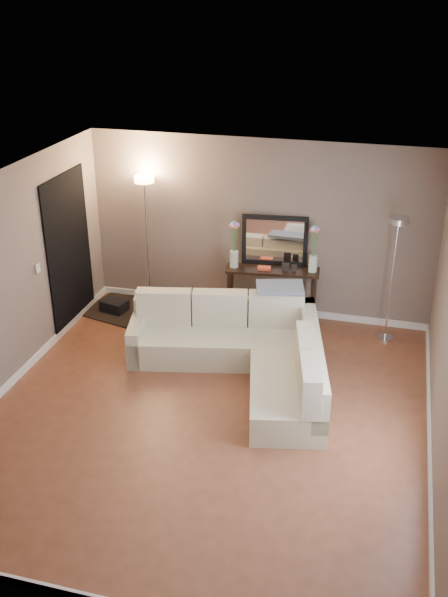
% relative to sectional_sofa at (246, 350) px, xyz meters
% --- Properties ---
extents(floor, '(5.00, 5.50, 0.01)m').
position_rel_sectional_sofa_xyz_m(floor, '(-0.24, -1.00, -0.32)').
color(floor, brown).
rests_on(floor, ground).
extents(ceiling, '(5.00, 5.50, 0.01)m').
position_rel_sectional_sofa_xyz_m(ceiling, '(-0.24, -1.00, 2.29)').
color(ceiling, white).
rests_on(ceiling, ground).
extents(wall_back, '(5.00, 0.02, 2.60)m').
position_rel_sectional_sofa_xyz_m(wall_back, '(-0.24, 1.76, 0.99)').
color(wall_back, '#746459').
rests_on(wall_back, ground).
extents(wall_front, '(5.00, 0.02, 2.60)m').
position_rel_sectional_sofa_xyz_m(wall_front, '(-0.24, -3.76, 0.99)').
color(wall_front, '#746459').
rests_on(wall_front, ground).
extents(baseboard_back, '(5.00, 0.03, 0.10)m').
position_rel_sectional_sofa_xyz_m(baseboard_back, '(-0.24, 1.73, -0.26)').
color(baseboard_back, white).
rests_on(baseboard_back, ground).
extents(baseboard_left, '(0.03, 5.50, 0.10)m').
position_rel_sectional_sofa_xyz_m(baseboard_left, '(-2.72, -1.00, -0.26)').
color(baseboard_left, white).
rests_on(baseboard_left, ground).
extents(baseboard_right, '(0.03, 5.50, 0.10)m').
position_rel_sectional_sofa_xyz_m(baseboard_right, '(2.25, -1.00, -0.26)').
color(baseboard_right, white).
rests_on(baseboard_right, ground).
extents(doorway, '(0.02, 1.20, 2.20)m').
position_rel_sectional_sofa_xyz_m(doorway, '(-2.72, 0.70, 0.79)').
color(doorway, black).
rests_on(doorway, ground).
extents(switch_plate, '(0.02, 0.08, 0.12)m').
position_rel_sectional_sofa_xyz_m(switch_plate, '(-2.72, -0.15, 0.89)').
color(switch_plate, white).
rests_on(switch_plate, ground).
extents(sectional_sofa, '(2.85, 2.44, 0.85)m').
position_rel_sectional_sofa_xyz_m(sectional_sofa, '(0.00, 0.00, 0.00)').
color(sectional_sofa, beige).
rests_on(sectional_sofa, floor).
extents(throw_blanket, '(0.68, 0.50, 0.08)m').
position_rel_sectional_sofa_xyz_m(throw_blanket, '(0.28, 0.68, 0.60)').
color(throw_blanket, slate).
rests_on(throw_blanket, sectional_sofa).
extents(console_table, '(1.35, 0.50, 0.81)m').
position_rel_sectional_sofa_xyz_m(console_table, '(-0.05, 1.48, 0.14)').
color(console_table, black).
rests_on(console_table, floor).
extents(leaning_mirror, '(0.93, 0.14, 0.73)m').
position_rel_sectional_sofa_xyz_m(leaning_mirror, '(0.01, 1.66, 0.87)').
color(leaning_mirror, black).
rests_on(leaning_mirror, console_table).
extents(table_decor, '(0.56, 0.14, 0.13)m').
position_rel_sectional_sofa_xyz_m(table_decor, '(0.03, 1.45, 0.53)').
color(table_decor, '#DF4A27').
rests_on(table_decor, console_table).
extents(flower_vase_left, '(0.16, 0.13, 0.69)m').
position_rel_sectional_sofa_xyz_m(flower_vase_left, '(-0.52, 1.43, 0.79)').
color(flower_vase_left, silver).
rests_on(flower_vase_left, console_table).
extents(flower_vase_right, '(0.16, 0.13, 0.69)m').
position_rel_sectional_sofa_xyz_m(flower_vase_right, '(0.59, 1.55, 0.79)').
color(flower_vase_right, silver).
rests_on(flower_vase_right, console_table).
extents(floor_lamp_lit, '(0.34, 0.34, 2.01)m').
position_rel_sectional_sofa_xyz_m(floor_lamp_lit, '(-1.88, 1.56, 1.10)').
color(floor_lamp_lit, silver).
rests_on(floor_lamp_lit, floor).
extents(floor_lamp_unlit, '(0.25, 0.25, 1.77)m').
position_rel_sectional_sofa_xyz_m(floor_lamp_unlit, '(1.68, 1.33, 0.94)').
color(floor_lamp_unlit, silver).
rests_on(floor_lamp_unlit, floor).
extents(charcoal_rug, '(1.50, 1.26, 0.02)m').
position_rel_sectional_sofa_xyz_m(charcoal_rug, '(-2.08, 1.22, -0.31)').
color(charcoal_rug, black).
rests_on(charcoal_rug, floor).
extents(black_bag, '(0.42, 0.34, 0.24)m').
position_rel_sectional_sofa_xyz_m(black_bag, '(-2.31, 1.15, -0.26)').
color(black_bag, black).
rests_on(black_bag, charcoal_rug).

